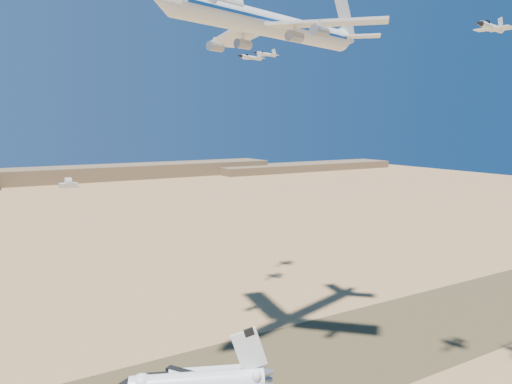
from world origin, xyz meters
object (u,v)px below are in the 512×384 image
chase_jet_a (491,27)px  chase_jet_f (266,54)px  carrier_747 (267,24)px  chase_jet_e (251,57)px

chase_jet_a → chase_jet_f: 106.21m
carrier_747 → chase_jet_a: size_ratio=5.62×
chase_jet_e → carrier_747: bearing=-135.6°
carrier_747 → chase_jet_e: carrier_747 is taller
chase_jet_e → chase_jet_f: size_ratio=0.99×
chase_jet_f → chase_jet_a: bearing=-108.9°
carrier_747 → chase_jet_a: (32.91, -44.72, -4.72)m
chase_jet_a → chase_jet_f: bearing=74.4°
chase_jet_a → chase_jet_e: (-10.43, 91.30, 2.55)m
chase_jet_a → chase_jet_e: size_ratio=1.06×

